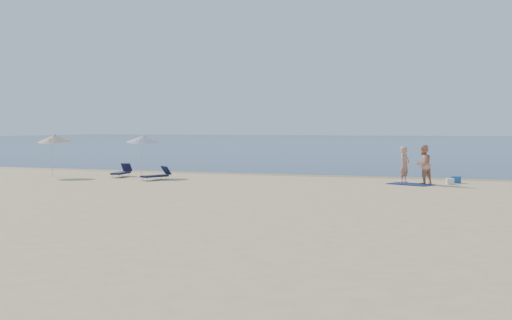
{
  "coord_description": "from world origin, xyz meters",
  "views": [
    {
      "loc": [
        7.69,
        -15.6,
        2.75
      ],
      "look_at": [
        -3.03,
        16.0,
        1.0
      ],
      "focal_mm": 45.0,
      "sensor_mm": 36.0,
      "label": 1
    }
  ],
  "objects": [
    {
      "name": "lounger_left",
      "position": [
        -10.46,
        15.08,
        0.26
      ],
      "size": [
        0.66,
        1.68,
        0.72
      ],
      "rotation": [
        0.0,
        0.0,
        0.08
      ],
      "color": "#16183C",
      "rests_on": "ground"
    },
    {
      "name": "blue_cooler",
      "position": [
        6.9,
        16.96,
        0.16
      ],
      "size": [
        0.53,
        0.44,
        0.33
      ],
      "primitive_type": "cube",
      "rotation": [
        0.0,
        0.0,
        0.26
      ],
      "color": "#1D50A1",
      "rests_on": "ground"
    },
    {
      "name": "person_right",
      "position": [
        5.46,
        15.75,
        0.94
      ],
      "size": [
        1.14,
        1.15,
        1.88
      ],
      "primitive_type": "imported",
      "rotation": [
        0.0,
        0.0,
        -2.31
      ],
      "color": "tan",
      "rests_on": "ground"
    },
    {
      "name": "umbrella_far",
      "position": [
        -14.09,
        14.14,
        2.11
      ],
      "size": [
        1.82,
        1.85,
        2.46
      ],
      "rotation": [
        0.0,
        0.0,
        -0.0
      ],
      "color": "silver",
      "rests_on": "ground"
    },
    {
      "name": "lounger_right",
      "position": [
        -7.67,
        13.8,
        0.26
      ],
      "size": [
        1.24,
        1.66,
        0.71
      ],
      "rotation": [
        0.0,
        0.0,
        -0.51
      ],
      "color": "#151A39",
      "rests_on": "ground"
    },
    {
      "name": "umbrella_near",
      "position": [
        -9.41,
        15.65,
        2.08
      ],
      "size": [
        2.39,
        2.41,
        2.42
      ],
      "rotation": [
        0.0,
        0.0,
        0.36
      ],
      "color": "silver",
      "rests_on": "ground"
    },
    {
      "name": "ground",
      "position": [
        0.0,
        0.0,
        0.0
      ],
      "size": [
        160.0,
        160.0,
        0.0
      ],
      "primitive_type": "plane",
      "color": "tan",
      "rests_on": "ground"
    },
    {
      "name": "beach_towel",
      "position": [
        4.91,
        15.35,
        0.02
      ],
      "size": [
        2.28,
        1.82,
        0.03
      ],
      "primitive_type": "cube",
      "rotation": [
        0.0,
        0.0,
        -0.41
      ],
      "color": "#0D1645",
      "rests_on": "ground"
    },
    {
      "name": "white_bag",
      "position": [
        6.67,
        16.04,
        0.14
      ],
      "size": [
        0.41,
        0.37,
        0.29
      ],
      "primitive_type": "cube",
      "rotation": [
        0.0,
        0.0,
        0.3
      ],
      "color": "white",
      "rests_on": "ground"
    },
    {
      "name": "wet_sand_strip",
      "position": [
        0.0,
        19.4,
        0.0
      ],
      "size": [
        240.0,
        1.6,
        0.0
      ],
      "primitive_type": "cube",
      "color": "#847254",
      "rests_on": "ground"
    },
    {
      "name": "person_left",
      "position": [
        4.56,
        16.12,
        0.89
      ],
      "size": [
        0.62,
        0.76,
        1.79
      ],
      "primitive_type": "imported",
      "rotation": [
        0.0,
        0.0,
        1.23
      ],
      "color": "tan",
      "rests_on": "ground"
    },
    {
      "name": "sea",
      "position": [
        0.0,
        100.0,
        0.0
      ],
      "size": [
        240.0,
        160.0,
        0.01
      ],
      "primitive_type": "cube",
      "color": "#0C224C",
      "rests_on": "ground"
    }
  ]
}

